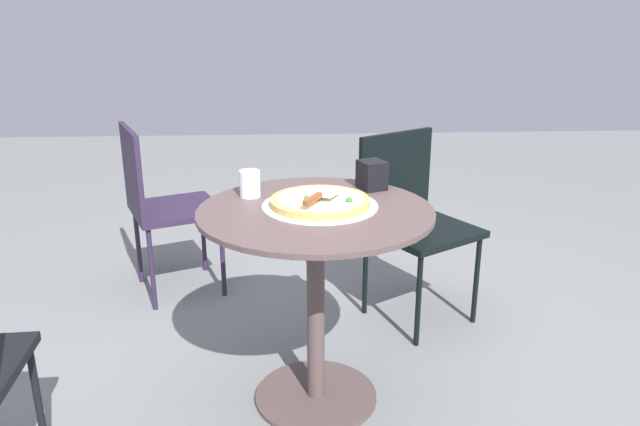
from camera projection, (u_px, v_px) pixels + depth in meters
ground_plane at (316, 398)px, 2.33m from camera, size 10.00×10.00×0.00m
patio_table at (316, 268)px, 2.16m from camera, size 0.81×0.81×0.76m
pizza_on_tray at (320, 202)px, 2.11m from camera, size 0.40×0.40×0.05m
pizza_server at (319, 196)px, 2.05m from camera, size 0.21×0.14×0.02m
drinking_cup at (250, 184)px, 2.21m from camera, size 0.07×0.07×0.10m
napkin_dispenser at (372, 175)px, 2.30m from camera, size 0.12×0.12×0.11m
patio_chair_near at (412, 212)px, 2.83m from camera, size 0.58×0.58×0.86m
patio_chair_far at (159, 198)px, 3.04m from camera, size 0.54×0.54×0.87m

